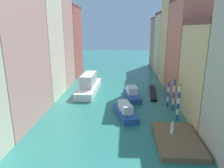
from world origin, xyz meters
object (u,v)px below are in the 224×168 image
object	(u,v)px
person_on_dock	(172,128)
mooring_pole_0	(179,102)
waterfront_dock	(177,140)
motorboat_0	(125,111)
gondola_black	(153,92)
motorboat_1	(132,94)
mooring_pole_2	(168,93)
mooring_pole_1	(174,94)
vaporetto_white	(89,85)

from	to	relation	value
person_on_dock	mooring_pole_0	size ratio (longest dim) A/B	0.30
waterfront_dock	mooring_pole_0	distance (m)	6.20
person_on_dock	motorboat_0	world-z (taller)	person_on_dock
mooring_pole_0	gondola_black	xyz separation A→B (m)	(-1.67, 11.24, -2.33)
waterfront_dock	mooring_pole_0	bearing A→B (deg)	76.28
waterfront_dock	motorboat_0	bearing A→B (deg)	130.56
gondola_black	motorboat_0	bearing A→B (deg)	-116.39
gondola_black	motorboat_0	distance (m)	11.67
person_on_dock	motorboat_1	bearing A→B (deg)	106.40
mooring_pole_2	motorboat_0	xyz separation A→B (m)	(-6.58, -4.13, -1.42)
mooring_pole_1	vaporetto_white	xyz separation A→B (m)	(-13.77, 8.46, -1.23)
vaporetto_white	gondola_black	xyz separation A→B (m)	(12.01, -0.29, -1.12)
mooring_pole_1	motorboat_1	bearing A→B (deg)	137.03
mooring_pole_2	gondola_black	bearing A→B (deg)	102.46
gondola_black	motorboat_0	size ratio (longest dim) A/B	1.46
vaporetto_white	gondola_black	world-z (taller)	vaporetto_white
mooring_pole_1	motorboat_0	size ratio (longest dim) A/B	0.79
person_on_dock	gondola_black	bearing A→B (deg)	89.63
mooring_pole_2	motorboat_1	size ratio (longest dim) A/B	0.60
mooring_pole_0	mooring_pole_2	size ratio (longest dim) A/B	1.19
person_on_dock	waterfront_dock	bearing A→B (deg)	-61.94
waterfront_dock	gondola_black	bearing A→B (deg)	91.03
waterfront_dock	mooring_pole_0	world-z (taller)	mooring_pole_0
person_on_dock	gondola_black	size ratio (longest dim) A/B	0.16
waterfront_dock	vaporetto_white	bearing A→B (deg)	125.69
gondola_black	motorboat_0	xyz separation A→B (m)	(-5.18, -10.44, 0.50)
mooring_pole_1	gondola_black	world-z (taller)	mooring_pole_1
person_on_dock	motorboat_0	distance (m)	7.61
gondola_black	mooring_pole_2	bearing A→B (deg)	-77.54
mooring_pole_0	motorboat_1	distance (m)	10.35
mooring_pole_2	motorboat_1	world-z (taller)	mooring_pole_2
mooring_pole_0	mooring_pole_1	size ratio (longest dim) A/B	0.99
person_on_dock	motorboat_1	size ratio (longest dim) A/B	0.21
motorboat_0	vaporetto_white	bearing A→B (deg)	122.47
waterfront_dock	person_on_dock	xyz separation A→B (m)	(-0.41, 0.76, 0.98)
mooring_pole_0	person_on_dock	bearing A→B (deg)	-110.14
mooring_pole_1	motorboat_1	distance (m)	8.11
person_on_dock	mooring_pole_2	world-z (taller)	mooring_pole_2
waterfront_dock	vaporetto_white	distance (m)	21.13
mooring_pole_1	mooring_pole_2	size ratio (longest dim) A/B	1.21
mooring_pole_2	waterfront_dock	bearing A→B (deg)	-95.92
vaporetto_white	motorboat_0	distance (m)	12.74
gondola_black	mooring_pole_1	bearing A→B (deg)	-77.84
mooring_pole_1	gondola_black	size ratio (longest dim) A/B	0.54
motorboat_0	motorboat_1	size ratio (longest dim) A/B	0.91
gondola_black	motorboat_1	bearing A→B (deg)	-145.18
waterfront_dock	person_on_dock	world-z (taller)	person_on_dock
waterfront_dock	mooring_pole_2	bearing A→B (deg)	84.08
person_on_dock	motorboat_0	bearing A→B (deg)	131.97
motorboat_0	motorboat_1	bearing A→B (deg)	81.34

